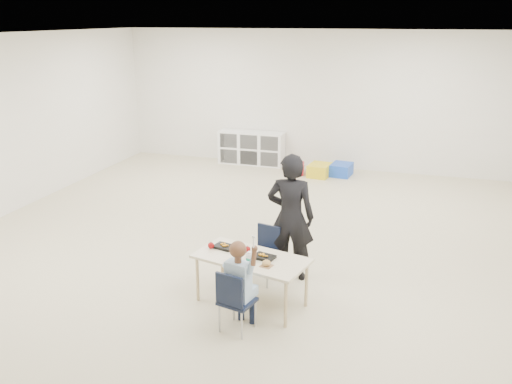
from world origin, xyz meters
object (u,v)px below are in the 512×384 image
(chair_near, at_px, (237,300))
(child, at_px, (237,283))
(adult, at_px, (291,217))
(table, at_px, (251,280))
(cubby_shelf, at_px, (251,148))

(chair_near, xyz_separation_m, child, (0.00, 0.00, 0.19))
(chair_near, height_order, adult, adult)
(chair_near, bearing_deg, child, 0.00)
(table, relative_size, adult, 0.86)
(cubby_shelf, bearing_deg, chair_near, -73.54)
(table, relative_size, cubby_shelf, 0.95)
(table, relative_size, child, 1.25)
(chair_near, bearing_deg, cubby_shelf, 119.59)
(adult, bearing_deg, chair_near, 76.30)
(cubby_shelf, height_order, adult, adult)
(child, xyz_separation_m, cubby_shelf, (-1.84, 6.24, -0.18))
(chair_near, relative_size, child, 0.63)
(child, bearing_deg, cubby_shelf, 119.59)
(table, height_order, cubby_shelf, cubby_shelf)
(child, xyz_separation_m, adult, (0.22, 1.30, 0.25))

